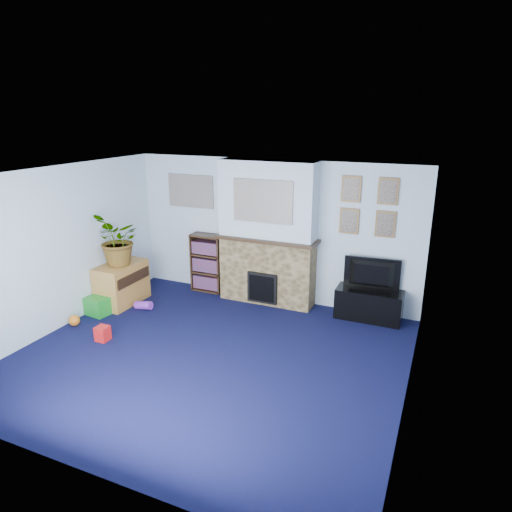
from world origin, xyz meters
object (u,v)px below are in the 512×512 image
at_px(sideboard, 122,283).
at_px(bookshelf, 208,264).
at_px(tv_stand, 369,305).
at_px(television, 371,275).

bearing_deg(sideboard, bookshelf, 45.82).
relative_size(bookshelf, sideboard, 1.17).
bearing_deg(tv_stand, bookshelf, 178.49).
xyz_separation_m(bookshelf, sideboard, (-1.06, -1.09, -0.15)).
height_order(television, sideboard, television).
bearing_deg(sideboard, tv_stand, 14.34).
bearing_deg(tv_stand, sideboard, -165.66).
bearing_deg(bookshelf, tv_stand, -1.51).
height_order(television, bookshelf, bookshelf).
relative_size(tv_stand, bookshelf, 0.97).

